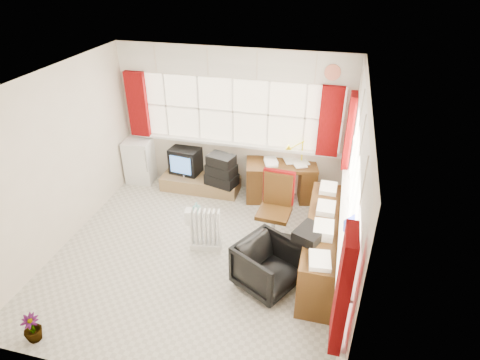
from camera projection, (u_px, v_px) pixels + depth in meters
The scene contains 20 objects.
ground at pixel (198, 255), 5.76m from camera, with size 4.00×4.00×0.00m, color beige.
room_walls at pixel (192, 163), 5.00m from camera, with size 4.00×4.00×4.00m.
window_back at pixel (233, 140), 6.91m from camera, with size 3.70×0.12×3.60m.
window_right at pixel (345, 221), 4.87m from camera, with size 0.12×3.70×3.60m.
curtains at pixel (277, 143), 5.60m from camera, with size 3.83×3.83×1.15m.
overhead_cabinets at pixel (285, 87), 5.24m from camera, with size 3.98×3.98×0.48m.
desk at pixel (281, 179), 6.89m from camera, with size 1.28×0.83×0.71m.
desk_lamp at pixel (303, 147), 6.64m from camera, with size 0.14×0.12×0.40m.
task_chair at pixel (276, 205), 5.79m from camera, with size 0.50×0.52×1.12m.
office_chair at pixel (268, 266), 5.09m from camera, with size 0.70×0.72×0.65m, color black.
radiator at pixel (206, 233), 5.77m from camera, with size 0.46×0.25×0.66m.
credenza at pixel (324, 244), 5.36m from camera, with size 0.50×2.00×0.85m.
file_tray at pixel (310, 234), 4.87m from camera, with size 0.30×0.39×0.13m, color black.
tv_bench at pixel (201, 183), 7.25m from camera, with size 1.40×0.50×0.25m, color olive.
crt_tv at pixel (187, 159), 7.28m from camera, with size 0.58×0.55×0.47m.
hifi_stack at pixel (221, 171), 6.86m from camera, with size 0.60×0.47×0.56m.
mini_fridge at pixel (140, 160), 7.43m from camera, with size 0.52×0.52×0.81m.
spray_bottle_a at pixel (184, 182), 7.24m from camera, with size 0.11×0.11×0.29m, color silver.
spray_bottle_b at pixel (197, 208), 6.61m from camera, with size 0.10×0.10×0.21m, color #92DAD6.
flower_vase at pixel (32, 328), 4.44m from camera, with size 0.20×0.20×0.35m, color black.
Camera 1 is at (1.67, -4.15, 3.83)m, focal length 30.00 mm.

